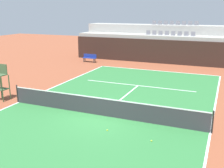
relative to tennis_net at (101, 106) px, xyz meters
The scene contains 17 objects.
ground_plane 0.51m from the tennis_net, ahead, with size 80.00×80.00×0.00m, color brown.
court_surface 0.50m from the tennis_net, ahead, with size 11.00×24.00×0.01m, color #2D7238.
baseline_far 11.96m from the tennis_net, 90.00° to the left, with size 11.00×0.10×0.00m, color white.
sideline_left 5.47m from the tennis_net, behind, with size 0.10×24.00×0.00m, color white.
sideline_right 5.47m from the tennis_net, ahead, with size 0.10×24.00×0.00m, color white.
service_line_far 6.42m from the tennis_net, 90.00° to the left, with size 8.26×0.10×0.00m, color white.
centre_service_line 3.24m from the tennis_net, 90.00° to the left, with size 0.10×6.40×0.00m, color white.
back_wall 15.74m from the tennis_net, 90.00° to the left, with size 20.43×0.30×2.43m, color black.
stands_tier_lower 17.09m from the tennis_net, 90.00° to the left, with size 20.43×2.40×2.80m, color #9E9E99.
stands_tier_upper 19.52m from the tennis_net, 90.00° to the left, with size 20.43×2.40×3.75m, color #9E9E99.
seating_row_lower 17.34m from the tennis_net, 90.00° to the left, with size 5.18×0.44×0.44m.
seating_row_upper 19.85m from the tennis_net, 90.00° to the left, with size 5.18×0.44×0.44m.
tennis_net is the anchor object (origin of this frame).
umpire_chair 6.73m from the tennis_net, behind, with size 0.76×0.66×2.20m.
player_bench 15.47m from the tennis_net, 119.59° to the left, with size 1.50×0.40×0.85m.
tennis_ball_0 2.00m from the tennis_net, 56.38° to the right, with size 0.07×0.07×0.07m, color #CCE033.
tennis_ball_1 3.75m from the tennis_net, 29.99° to the right, with size 0.07×0.07×0.07m, color #CCE033.
Camera 1 is at (5.78, -12.18, 5.36)m, focal length 43.97 mm.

